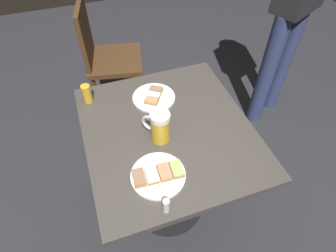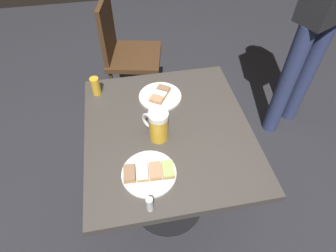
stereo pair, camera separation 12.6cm
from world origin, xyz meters
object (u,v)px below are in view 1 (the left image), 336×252
at_px(salt_shaker, 166,206).
at_px(cafe_chair, 105,55).
at_px(plate_far, 158,175).
at_px(plate_near, 154,97).
at_px(beer_glass_small, 87,94).
at_px(beer_mug, 159,126).

xyz_separation_m(salt_shaker, cafe_chair, (0.00, -1.35, -0.24)).
height_order(plate_far, cafe_chair, cafe_chair).
bearing_deg(plate_near, beer_glass_small, -15.76).
relative_size(beer_mug, salt_shaker, 2.15).
relative_size(plate_near, plate_far, 0.98).
bearing_deg(cafe_chair, beer_mug, 17.12).
relative_size(plate_near, cafe_chair, 0.24).
bearing_deg(beer_glass_small, salt_shaker, 104.77).
xyz_separation_m(plate_near, beer_glass_small, (0.31, -0.09, 0.04)).
distance_m(beer_mug, beer_glass_small, 0.43).
relative_size(plate_near, salt_shaker, 3.08).
distance_m(plate_far, salt_shaker, 0.15).
height_order(beer_mug, salt_shaker, beer_mug).
xyz_separation_m(beer_glass_small, cafe_chair, (-0.17, -0.68, -0.25)).
xyz_separation_m(plate_near, beer_mug, (0.05, 0.25, 0.07)).
relative_size(plate_far, beer_mug, 1.47).
bearing_deg(salt_shaker, beer_mug, -104.08).
relative_size(plate_near, beer_glass_small, 2.26).
xyz_separation_m(beer_mug, beer_glass_small, (0.26, -0.34, -0.03)).
bearing_deg(beer_mug, plate_near, -101.29).
bearing_deg(plate_near, plate_far, 75.03).
xyz_separation_m(plate_far, beer_glass_small, (0.19, -0.52, 0.04)).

